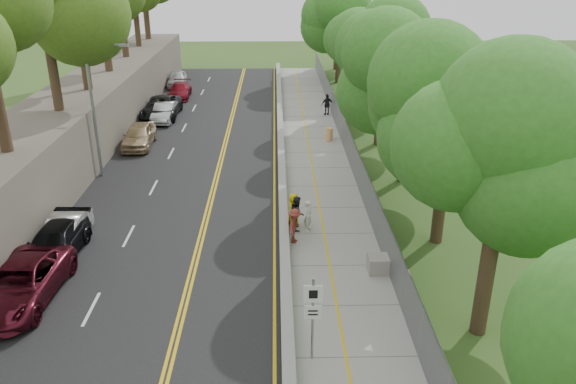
# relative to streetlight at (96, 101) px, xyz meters

# --- Properties ---
(ground) EXTENTS (140.00, 140.00, 0.00)m
(ground) POSITION_rel_streetlight_xyz_m (10.46, -14.00, -4.64)
(ground) COLOR #33511E
(ground) RESTS_ON ground
(road) EXTENTS (11.20, 66.00, 0.04)m
(road) POSITION_rel_streetlight_xyz_m (5.06, 1.00, -4.62)
(road) COLOR black
(road) RESTS_ON ground
(sidewalk) EXTENTS (4.20, 66.00, 0.05)m
(sidewalk) POSITION_rel_streetlight_xyz_m (13.01, 1.00, -4.61)
(sidewalk) COLOR gray
(sidewalk) RESTS_ON ground
(jersey_barrier) EXTENTS (0.42, 66.00, 0.60)m
(jersey_barrier) POSITION_rel_streetlight_xyz_m (10.71, 1.00, -4.34)
(jersey_barrier) COLOR #6FC534
(jersey_barrier) RESTS_ON ground
(rock_embankment) EXTENTS (5.00, 66.00, 4.00)m
(rock_embankment) POSITION_rel_streetlight_xyz_m (-3.04, 1.00, -2.64)
(rock_embankment) COLOR #595147
(rock_embankment) RESTS_ON ground
(chainlink_fence) EXTENTS (0.04, 66.00, 2.00)m
(chainlink_fence) POSITION_rel_streetlight_xyz_m (15.11, 1.00, -3.64)
(chainlink_fence) COLOR slate
(chainlink_fence) RESTS_ON ground
(trees_fenceside) EXTENTS (7.00, 66.00, 14.00)m
(trees_fenceside) POSITION_rel_streetlight_xyz_m (17.46, 1.00, 2.36)
(trees_fenceside) COLOR #3C8529
(trees_fenceside) RESTS_ON ground
(streetlight) EXTENTS (2.52, 0.22, 8.00)m
(streetlight) POSITION_rel_streetlight_xyz_m (0.00, 0.00, 0.00)
(streetlight) COLOR gray
(streetlight) RESTS_ON ground
(signpost) EXTENTS (0.62, 0.09, 3.10)m
(signpost) POSITION_rel_streetlight_xyz_m (11.51, -17.02, -2.68)
(signpost) COLOR gray
(signpost) RESTS_ON sidewalk
(construction_barrel) EXTENTS (0.56, 0.56, 0.93)m
(construction_barrel) POSITION_rel_streetlight_xyz_m (14.19, 6.59, -4.13)
(construction_barrel) COLOR orange
(construction_barrel) RESTS_ON sidewalk
(concrete_block) EXTENTS (1.09, 0.82, 0.72)m
(concrete_block) POSITION_rel_streetlight_xyz_m (14.76, -11.54, -4.23)
(concrete_block) COLOR gray
(concrete_block) RESTS_ON sidewalk
(car_1) EXTENTS (1.46, 4.18, 1.38)m
(car_1) POSITION_rel_streetlight_xyz_m (0.63, -8.99, -3.91)
(car_1) COLOR white
(car_1) RESTS_ON road
(car_2) EXTENTS (2.83, 5.71, 1.56)m
(car_2) POSITION_rel_streetlight_xyz_m (0.48, -13.35, -3.82)
(car_2) COLOR #53121F
(car_2) RESTS_ON road
(car_3) EXTENTS (2.20, 4.98, 1.42)m
(car_3) POSITION_rel_streetlight_xyz_m (0.60, -10.03, -3.89)
(car_3) COLOR black
(car_3) RESTS_ON road
(car_4) EXTENTS (1.96, 4.70, 1.59)m
(car_4) POSITION_rel_streetlight_xyz_m (0.85, 5.53, -3.80)
(car_4) COLOR tan
(car_4) RESTS_ON road
(car_5) EXTENTS (1.60, 4.38, 1.43)m
(car_5) POSITION_rel_streetlight_xyz_m (1.46, 12.00, -3.88)
(car_5) COLOR #AFB3B6
(car_5) RESTS_ON road
(car_6) EXTENTS (2.72, 5.90, 1.64)m
(car_6) POSITION_rel_streetlight_xyz_m (1.02, 13.05, -3.78)
(car_6) COLOR black
(car_6) RESTS_ON road
(car_7) EXTENTS (2.01, 4.68, 1.34)m
(car_7) POSITION_rel_streetlight_xyz_m (1.46, 19.82, -3.93)
(car_7) COLOR maroon
(car_7) RESTS_ON road
(car_8) EXTENTS (2.16, 4.63, 1.53)m
(car_8) POSITION_rel_streetlight_xyz_m (0.46, 24.68, -3.83)
(car_8) COLOR silver
(car_8) RESTS_ON road
(painter_0) EXTENTS (0.72, 0.93, 1.68)m
(painter_0) POSITION_rel_streetlight_xyz_m (11.21, -7.01, -3.75)
(painter_0) COLOR #CDB905
(painter_0) RESTS_ON sidewalk
(painter_1) EXTENTS (0.57, 0.68, 1.59)m
(painter_1) POSITION_rel_streetlight_xyz_m (11.91, -7.64, -3.80)
(painter_1) COLOR silver
(painter_1) RESTS_ON sidewalk
(painter_2) EXTENTS (0.73, 0.89, 1.72)m
(painter_2) POSITION_rel_streetlight_xyz_m (11.37, -7.44, -3.73)
(painter_2) COLOR #232328
(painter_2) RESTS_ON sidewalk
(painter_3) EXTENTS (0.90, 1.22, 1.68)m
(painter_3) POSITION_rel_streetlight_xyz_m (11.21, -8.81, -3.75)
(painter_3) COLOR maroon
(painter_3) RESTS_ON sidewalk
(person_far) EXTENTS (1.11, 0.74, 1.76)m
(person_far) POSITION_rel_streetlight_xyz_m (14.66, 13.48, -3.71)
(person_far) COLOR black
(person_far) RESTS_ON sidewalk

